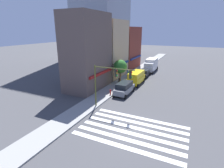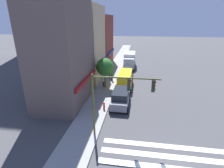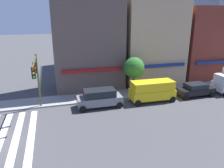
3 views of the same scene
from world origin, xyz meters
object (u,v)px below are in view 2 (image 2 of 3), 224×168
van_yellow (125,79)px  sedan_black (127,71)px  suv_grey (121,97)px  pedestrian_blue_shirt (109,73)px  box_truck_white (130,60)px  pedestrian_white_shirt (103,81)px  pedestrian_green_top (112,75)px  traffic_signal (118,93)px  street_tree (105,67)px  fire_hydrant (104,106)px

van_yellow → sedan_black: (5.70, 0.00, -0.44)m
suv_grey → pedestrian_blue_shirt: 9.63m
van_yellow → suv_grey: bearing=-179.0°
box_truck_white → pedestrian_blue_shirt: (-8.80, 2.87, -0.51)m
van_yellow → box_truck_white: (11.89, 0.00, 0.30)m
pedestrian_white_shirt → pedestrian_blue_shirt: same height
pedestrian_green_top → pedestrian_blue_shirt: size_ratio=1.00×
traffic_signal → sedan_black: size_ratio=1.28×
box_truck_white → street_tree: (-13.10, 2.80, 1.73)m
pedestrian_white_shirt → street_tree: street_tree is taller
pedestrian_green_top → pedestrian_white_shirt: same height
van_yellow → pedestrian_green_top: (2.10, 2.28, -0.21)m
suv_grey → fire_hydrant: size_ratio=5.61×
suv_grey → pedestrian_white_shirt: size_ratio=2.67×
pedestrian_green_top → suv_grey: bearing=-22.6°
van_yellow → box_truck_white: size_ratio=0.81×
suv_grey → pedestrian_blue_shirt: size_ratio=2.67×
sedan_black → pedestrian_blue_shirt: bearing=130.7°
pedestrian_green_top → pedestrian_white_shirt: size_ratio=1.00×
van_yellow → pedestrian_blue_shirt: size_ratio=2.84×
suv_grey → pedestrian_white_shirt: bearing=31.4°
box_truck_white → street_tree: street_tree is taller
suv_grey → van_yellow: bearing=0.8°
sedan_black → pedestrian_white_shirt: pedestrian_white_shirt is taller
van_yellow → pedestrian_green_top: 3.11m
box_truck_white → pedestrian_white_shirt: box_truck_white is taller
sedan_black → van_yellow: bearing=178.4°
fire_hydrant → suv_grey: bearing=-46.8°
pedestrian_blue_shirt → traffic_signal: bearing=157.1°
suv_grey → pedestrian_green_top: 8.52m
pedestrian_blue_shirt → van_yellow: bearing=-171.9°
traffic_signal → street_tree: 11.41m
traffic_signal → suv_grey: (6.04, 0.34, -3.14)m
pedestrian_green_top → fire_hydrant: pedestrian_green_top is taller
pedestrian_green_top → pedestrian_blue_shirt: bearing=172.8°
sedan_black → pedestrian_blue_shirt: size_ratio=2.51×
van_yellow → pedestrian_blue_shirt: (3.09, 2.87, -0.21)m
van_yellow → fire_hydrant: 7.91m
pedestrian_green_top → street_tree: size_ratio=0.40×
van_yellow → pedestrian_green_top: bearing=48.3°
pedestrian_white_shirt → pedestrian_green_top: bearing=-43.5°
pedestrian_blue_shirt → box_truck_white: bearing=-52.8°
traffic_signal → pedestrian_white_shirt: (11.38, 3.51, -3.10)m
sedan_black → box_truck_white: size_ratio=0.71×
street_tree → traffic_signal: bearing=-164.0°
pedestrian_green_top → sedan_black: bearing=109.5°
box_truck_white → fire_hydrant: (-19.59, 1.70, -0.97)m
pedestrian_blue_shirt → fire_hydrant: pedestrian_blue_shirt is taller
pedestrian_green_top → street_tree: (-3.31, 0.52, 2.25)m
pedestrian_green_top → fire_hydrant: (-9.80, -0.58, -0.46)m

